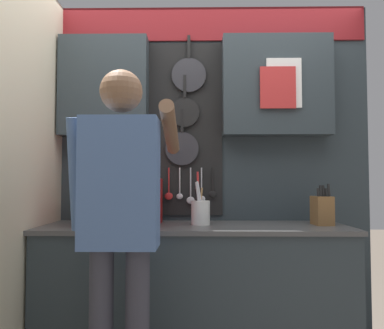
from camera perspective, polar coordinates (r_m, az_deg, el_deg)
The scene contains 7 objects.
base_cabinet_counter at distance 2.59m, azimuth 0.45°, elevation -19.35°, with size 2.00×0.62×0.91m.
back_wall_unit at distance 2.78m, azimuth 0.72°, elevation 4.33°, with size 2.57×0.23×2.51m.
side_wall at distance 2.33m, azimuth -25.66°, elevation -0.95°, with size 0.04×1.60×2.51m.
microwave at distance 2.56m, azimuth -10.62°, elevation -5.56°, with size 0.51×0.39×0.31m.
knife_block at distance 2.64m, azimuth 19.21°, elevation -6.58°, with size 0.12×0.16×0.27m.
utensil_crock at distance 2.51m, azimuth 1.29°, elevation -7.19°, with size 0.12×0.12×0.35m.
person at distance 1.93m, azimuth -10.81°, elevation -6.68°, with size 0.54×0.68×1.77m.
Camera 1 is at (0.02, -2.49, 1.20)m, focal length 35.00 mm.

